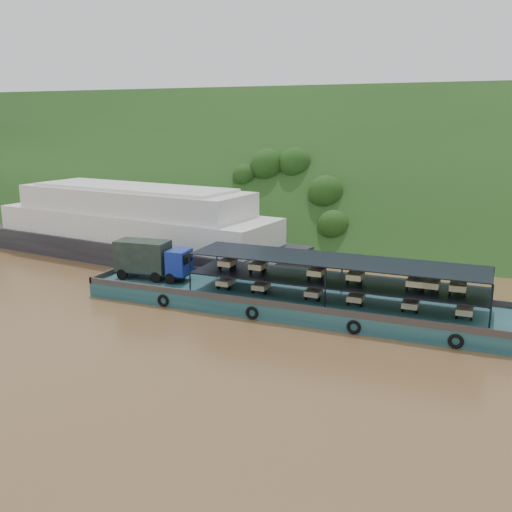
% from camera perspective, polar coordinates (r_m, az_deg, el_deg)
% --- Properties ---
extents(ground, '(160.00, 160.00, 0.00)m').
position_cam_1_polar(ground, '(48.65, 0.81, -4.64)').
color(ground, brown).
rests_on(ground, ground).
extents(hillside, '(140.00, 39.60, 39.60)m').
position_cam_1_polar(hillside, '(82.17, 10.24, 2.68)').
color(hillside, '#183613').
rests_on(hillside, ground).
extents(cargo_barge, '(35.00, 7.18, 4.64)m').
position_cam_1_polar(cargo_barge, '(46.96, 2.27, -3.84)').
color(cargo_barge, '#133745').
rests_on(cargo_barge, ground).
extents(passenger_ferry, '(40.49, 14.64, 8.01)m').
position_cam_1_polar(passenger_ferry, '(65.47, -12.05, 2.94)').
color(passenger_ferry, black).
rests_on(passenger_ferry, ground).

